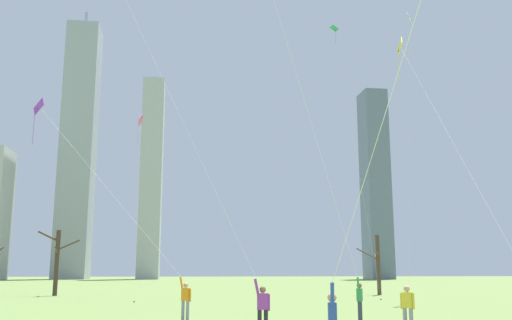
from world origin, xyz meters
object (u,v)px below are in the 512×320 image
kite_flyer_midfield_center_orange (221,214)px  kite_flyer_foreground_right_blue (321,168)px  kite_flyer_midfield_left_purple (155,259)px  bare_tree_right_of_center (57,259)px  distant_kite_high_overhead_green (341,69)px  kite_flyer_midfield_right_red (383,160)px  bare_tree_leftmost (378,264)px  bystander_strolling_midfield (408,306)px  distant_kite_drifting_right_pink (140,130)px  distant_kite_drifting_left_white (409,45)px

kite_flyer_midfield_center_orange → kite_flyer_foreground_right_blue: size_ratio=0.75×
kite_flyer_midfield_left_purple → bare_tree_right_of_center: size_ratio=1.97×
distant_kite_high_overhead_green → bare_tree_right_of_center: (-22.63, 11.99, -14.19)m
kite_flyer_midfield_right_red → bare_tree_leftmost: (14.21, 40.23, -1.36)m
kite_flyer_midfield_left_purple → kite_flyer_midfield_center_orange: bearing=-71.5°
bare_tree_leftmost → kite_flyer_midfield_left_purple: bearing=-128.7°
kite_flyer_foreground_right_blue → distant_kite_high_overhead_green: bearing=70.6°
bystander_strolling_midfield → distant_kite_drifting_right_pink: size_ratio=0.11×
kite_flyer_midfield_center_orange → bare_tree_leftmost: kite_flyer_midfield_center_orange is taller
kite_flyer_midfield_center_orange → distant_kite_high_overhead_green: bearing=63.0°
distant_kite_drifting_left_white → kite_flyer_midfield_right_red: bearing=-114.7°
distant_kite_high_overhead_green → distant_kite_drifting_right_pink: (-15.48, 6.13, -3.79)m
kite_flyer_foreground_right_blue → bystander_strolling_midfield: (2.44, -2.22, -5.28)m
distant_kite_drifting_left_white → distant_kite_drifting_right_pink: (-21.52, 5.17, -6.51)m
distant_kite_drifting_right_pink → kite_flyer_midfield_left_purple: bearing=-83.2°
distant_kite_drifting_left_white → bare_tree_leftmost: 19.45m
bystander_strolling_midfield → distant_kite_drifting_right_pink: (-11.45, 26.69, 12.67)m
bare_tree_right_of_center → kite_flyer_midfield_right_red: bearing=-71.5°
kite_flyer_midfield_center_orange → distant_kite_high_overhead_green: (10.69, 21.00, 13.35)m
kite_flyer_midfield_right_red → kite_flyer_foreground_right_blue: bearing=80.9°
kite_flyer_midfield_right_red → distant_kite_high_overhead_green: size_ratio=0.76×
kite_flyer_midfield_center_orange → kite_flyer_foreground_right_blue: kite_flyer_foreground_right_blue is taller
distant_kite_high_overhead_green → bare_tree_leftmost: 18.52m
kite_flyer_foreground_right_blue → distant_kite_drifting_left_white: 26.88m
kite_flyer_foreground_right_blue → distant_kite_drifting_left_white: bearing=57.0°
kite_flyer_midfield_right_red → bystander_strolling_midfield: kite_flyer_midfield_right_red is taller
kite_flyer_midfield_left_purple → kite_flyer_foreground_right_blue: bearing=-34.4°
kite_flyer_foreground_right_blue → kite_flyer_midfield_right_red: (-1.95, -12.10, -2.07)m
distant_kite_drifting_left_white → distant_kite_drifting_right_pink: 23.07m
bystander_strolling_midfield → distant_kite_drifting_right_pink: distant_kite_drifting_right_pink is taller
distant_kite_drifting_left_white → bare_tree_right_of_center: distant_kite_drifting_left_white is taller
bare_tree_leftmost → bare_tree_right_of_center: 28.51m
distant_kite_high_overhead_green → bare_tree_right_of_center: bearing=152.1°
distant_kite_drifting_left_white → kite_flyer_midfield_center_orange: bearing=-127.3°
bystander_strolling_midfield → bare_tree_right_of_center: size_ratio=0.29×
bystander_strolling_midfield → bare_tree_leftmost: bearing=72.1°
distant_kite_drifting_left_white → distant_kite_high_overhead_green: distant_kite_drifting_left_white is taller
bystander_strolling_midfield → bare_tree_leftmost: bare_tree_leftmost is taller
kite_flyer_midfield_left_purple → distant_kite_high_overhead_green: 24.07m
kite_flyer_midfield_left_purple → bystander_strolling_midfield: (9.07, -6.75, -1.74)m
distant_kite_drifting_right_pink → bare_tree_right_of_center: (-7.15, 5.86, -10.40)m
distant_kite_drifting_left_white → bare_tree_right_of_center: size_ratio=4.03×
kite_flyer_foreground_right_blue → kite_flyer_midfield_right_red: kite_flyer_foreground_right_blue is taller
kite_flyer_midfield_right_red → distant_kite_drifting_left_white: size_ratio=0.70×
bare_tree_right_of_center → kite_flyer_midfield_left_purple: bearing=-69.7°
kite_flyer_foreground_right_blue → bare_tree_right_of_center: (-16.16, 30.33, -3.00)m
kite_flyer_midfield_right_red → bystander_strolling_midfield: size_ratio=9.79×
kite_flyer_midfield_left_purple → kite_flyer_foreground_right_blue: size_ratio=0.53×
kite_flyer_foreground_right_blue → distant_kite_drifting_right_pink: bearing=110.2°
kite_flyer_midfield_center_orange → kite_flyer_foreground_right_blue: (4.22, 2.66, 2.16)m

